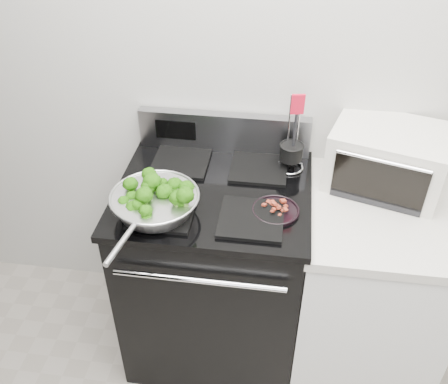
% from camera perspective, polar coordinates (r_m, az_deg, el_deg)
% --- Properties ---
extents(back_wall, '(4.00, 0.02, 2.70)m').
position_cam_1_polar(back_wall, '(2.10, 8.53, 13.98)').
color(back_wall, '#B7B5AE').
rests_on(back_wall, ground).
extents(gas_range, '(0.79, 0.69, 1.13)m').
position_cam_1_polar(gas_range, '(2.33, -1.04, -8.74)').
color(gas_range, black).
rests_on(gas_range, floor).
extents(counter, '(0.62, 0.68, 0.92)m').
position_cam_1_polar(counter, '(2.37, 15.82, -10.60)').
color(counter, white).
rests_on(counter, floor).
extents(skillet, '(0.34, 0.54, 0.07)m').
position_cam_1_polar(skillet, '(1.89, -7.93, -1.18)').
color(skillet, silver).
rests_on(skillet, gas_range).
extents(broccoli_pile, '(0.27, 0.27, 0.09)m').
position_cam_1_polar(broccoli_pile, '(1.88, -7.94, -0.67)').
color(broccoli_pile, '#0F3304').
rests_on(broccoli_pile, skillet).
extents(bacon_plate, '(0.18, 0.18, 0.04)m').
position_cam_1_polar(bacon_plate, '(1.91, 5.94, -1.87)').
color(bacon_plate, black).
rests_on(bacon_plate, gas_range).
extents(utensil_holder, '(0.12, 0.12, 0.36)m').
position_cam_1_polar(utensil_holder, '(2.13, 7.65, 4.12)').
color(utensil_holder, silver).
rests_on(utensil_holder, gas_range).
extents(toaster_oven, '(0.52, 0.45, 0.26)m').
position_cam_1_polar(toaster_oven, '(2.14, 18.14, 3.74)').
color(toaster_oven, beige).
rests_on(toaster_oven, counter).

